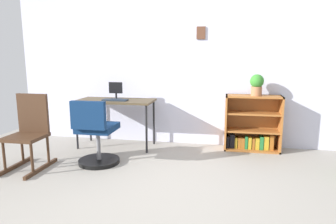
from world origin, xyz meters
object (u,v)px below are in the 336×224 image
Objects in this scene: desk at (116,104)px; rocking_chair at (29,131)px; potted_plant_on_shelf at (257,84)px; keyboard at (115,100)px; monitor at (116,92)px; bookshelf_low at (252,126)px; office_chair at (96,137)px.

rocking_chair is (-0.73, -1.02, -0.20)m from desk.
potted_plant_on_shelf reaches higher than desk.
potted_plant_on_shelf is (2.00, 0.25, 0.24)m from keyboard.
monitor is 0.29× the size of rocking_chair.
bookshelf_low is at bearing 24.52° from rocking_chair.
potted_plant_on_shelf is (2.03, 0.17, 0.31)m from desk.
monitor reaches higher than keyboard.
rocking_chair reaches higher than desk.
bookshelf_low is at bearing 8.79° from keyboard.
keyboard is 0.45× the size of bookshelf_low.
office_chair reaches higher than keyboard.
rocking_chair is at bearing -125.63° from desk.
keyboard is at bearing -75.54° from monitor.
keyboard is at bearing -72.86° from desk.
desk is 0.85m from office_chair.
desk is at bearing -173.58° from bookshelf_low.
monitor is at bearing -175.01° from bookshelf_low.
monitor is 0.31× the size of office_chair.
potted_plant_on_shelf is (1.99, 0.97, 0.61)m from office_chair.
monitor reaches higher than rocking_chair.
keyboard is 1.20× the size of potted_plant_on_shelf.
monitor reaches higher than desk.
desk is 2.06m from potted_plant_on_shelf.
bookshelf_low is (2.00, 0.17, -0.48)m from monitor.
monitor is at bearing 100.01° from desk.
bookshelf_low is (1.97, 0.30, -0.38)m from keyboard.
rocking_chair reaches higher than keyboard.
monitor is at bearing 104.46° from keyboard.
rocking_chair is at bearing -163.89° from office_chair.
office_chair is at bearing -89.46° from keyboard.
keyboard is 1.23m from rocking_chair.
rocking_chair is 3.04m from potted_plant_on_shelf.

